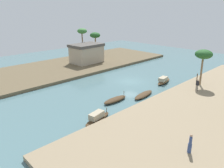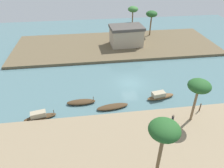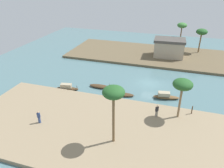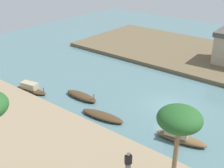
# 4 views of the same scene
# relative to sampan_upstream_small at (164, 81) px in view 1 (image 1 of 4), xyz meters

# --- Properties ---
(river_water) EXTENTS (74.74, 74.74, 0.00)m
(river_water) POSITION_rel_sampan_upstream_small_xyz_m (-3.35, 4.59, -0.44)
(river_water) COLOR slate
(river_water) RESTS_ON ground
(riverbank_left) EXTENTS (43.82, 15.99, 0.50)m
(riverbank_left) POSITION_rel_sampan_upstream_small_xyz_m (-3.35, -10.88, -0.19)
(riverbank_left) COLOR #937F60
(riverbank_left) RESTS_ON ground
(riverbank_right) EXTENTS (43.82, 15.99, 0.50)m
(riverbank_right) POSITION_rel_sampan_upstream_small_xyz_m (-3.35, 20.05, -0.19)
(riverbank_right) COLOR brown
(riverbank_right) RESTS_ON ground
(sampan_upstream_small) EXTENTS (4.29, 1.74, 1.11)m
(sampan_upstream_small) POSITION_rel_sampan_upstream_small_xyz_m (0.00, 0.00, 0.00)
(sampan_upstream_small) COLOR brown
(sampan_upstream_small) RESTS_ON river_water
(sampan_near_left_bank) EXTENTS (4.09, 1.78, 1.08)m
(sampan_near_left_bank) POSITION_rel_sampan_upstream_small_xyz_m (-16.55, -2.06, -0.02)
(sampan_near_left_bank) COLOR #47331E
(sampan_near_left_bank) RESTS_ON river_water
(sampan_midstream) EXTENTS (4.47, 1.75, 0.46)m
(sampan_midstream) POSITION_rel_sampan_upstream_small_xyz_m (-7.08, -1.24, -0.21)
(sampan_midstream) COLOR #47331E
(sampan_midstream) RESTS_ON river_water
(sampan_foreground) EXTENTS (3.97, 1.22, 1.03)m
(sampan_foreground) POSITION_rel_sampan_upstream_small_xyz_m (-11.29, 0.34, -0.18)
(sampan_foreground) COLOR #47331E
(sampan_foreground) RESTS_ON river_water
(person_on_near_bank) EXTENTS (0.49, 0.50, 1.71)m
(person_on_near_bank) POSITION_rel_sampan_upstream_small_xyz_m (-0.68, -6.07, 0.82)
(person_on_near_bank) COLOR gray
(person_on_near_bank) RESTS_ON riverbank_left
(person_by_mooring) EXTENTS (0.45, 0.43, 1.73)m
(person_by_mooring) POSITION_rel_sampan_upstream_small_xyz_m (-15.09, -12.19, 0.85)
(person_by_mooring) COLOR #33477A
(person_by_mooring) RESTS_ON riverbank_left
(mooring_post) EXTENTS (0.14, 0.14, 1.20)m
(mooring_post) POSITION_rel_sampan_upstream_small_xyz_m (3.93, -3.95, 0.66)
(mooring_post) COLOR #4C3823
(mooring_post) RESTS_ON riverbank_left
(palm_tree_left_far) EXTENTS (2.58, 2.58, 5.63)m
(palm_tree_left_far) POSITION_rel_sampan_upstream_small_xyz_m (2.13, -5.24, 4.87)
(palm_tree_left_far) COLOR #7F6647
(palm_tree_left_far) RESTS_ON riverbank_left
(palm_tree_right_tall) EXTENTS (2.30, 2.30, 7.14)m
(palm_tree_right_tall) POSITION_rel_sampan_upstream_small_xyz_m (0.98, 23.69, 6.35)
(palm_tree_right_tall) COLOR brown
(palm_tree_right_tall) RESTS_ON riverbank_right
(palm_tree_right_short) EXTENTS (2.64, 2.64, 5.84)m
(palm_tree_right_short) POSITION_rel_sampan_upstream_small_xyz_m (5.67, 24.55, 5.04)
(palm_tree_right_short) COLOR brown
(palm_tree_right_short) RESTS_ON riverbank_right
(riverside_building) EXTENTS (7.24, 5.18, 4.17)m
(riverside_building) POSITION_rel_sampan_upstream_small_xyz_m (-1.23, 19.36, 2.18)
(riverside_building) COLOR tan
(riverside_building) RESTS_ON riverbank_right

